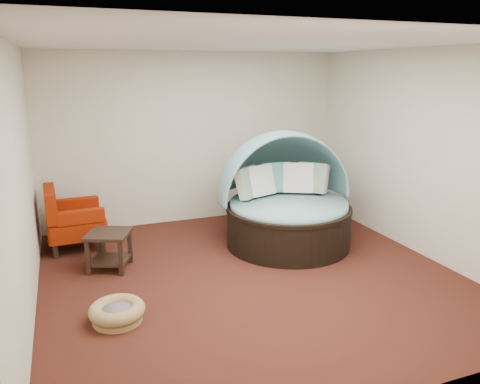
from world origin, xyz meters
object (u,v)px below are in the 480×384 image
object	(u,v)px
canopy_daybed	(286,192)
side_table	(109,245)
pet_basket	(117,312)
red_armchair	(71,220)

from	to	relation	value
canopy_daybed	side_table	bearing A→B (deg)	-174.74
pet_basket	side_table	xyz separation A→B (m)	(0.08, 1.38, 0.22)
canopy_daybed	side_table	xyz separation A→B (m)	(-2.54, -0.06, -0.45)
side_table	pet_basket	bearing A→B (deg)	-93.12
canopy_daybed	pet_basket	bearing A→B (deg)	-147.21
red_armchair	side_table	xyz separation A→B (m)	(0.42, -0.95, -0.10)
canopy_daybed	side_table	size ratio (longest dim) A/B	2.98
pet_basket	canopy_daybed	bearing A→B (deg)	28.84
canopy_daybed	pet_basket	world-z (taller)	canopy_daybed
side_table	canopy_daybed	bearing A→B (deg)	1.32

